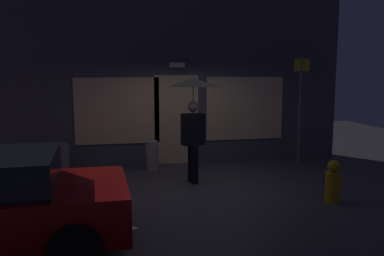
# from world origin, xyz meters

# --- Properties ---
(ground_plane) EXTENTS (18.00, 18.00, 0.00)m
(ground_plane) POSITION_xyz_m (0.00, 0.00, 0.00)
(ground_plane) COLOR #423F44
(building_facade) EXTENTS (8.61, 0.48, 4.44)m
(building_facade) POSITION_xyz_m (0.00, 2.34, 2.19)
(building_facade) COLOR #4C4C56
(building_facade) RESTS_ON ground
(person_with_umbrella) EXTENTS (1.00, 1.00, 2.17)m
(person_with_umbrella) POSITION_xyz_m (0.04, 0.36, 1.62)
(person_with_umbrella) COLOR black
(person_with_umbrella) RESTS_ON ground
(street_sign_post) EXTENTS (0.40, 0.07, 2.70)m
(street_sign_post) POSITION_xyz_m (2.93, 1.43, 1.52)
(street_sign_post) COLOR #595B60
(street_sign_post) RESTS_ON ground
(sidewalk_bollard) EXTENTS (0.29, 0.29, 0.68)m
(sidewalk_bollard) POSITION_xyz_m (-0.68, 1.61, 0.34)
(sidewalk_bollard) COLOR #9E998E
(sidewalk_bollard) RESTS_ON ground
(sidewalk_bollard_2) EXTENTS (0.30, 0.30, 0.69)m
(sidewalk_bollard_2) POSITION_xyz_m (-2.70, 1.67, 0.35)
(sidewalk_bollard_2) COLOR slate
(sidewalk_bollard_2) RESTS_ON ground
(fire_hydrant) EXTENTS (0.27, 0.27, 0.77)m
(fire_hydrant) POSITION_xyz_m (2.21, -1.42, 0.35)
(fire_hydrant) COLOR gold
(fire_hydrant) RESTS_ON ground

